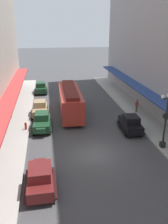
{
  "coord_description": "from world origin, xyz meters",
  "views": [
    {
      "loc": [
        -3.83,
        -17.63,
        10.84
      ],
      "look_at": [
        0.0,
        6.0,
        1.8
      ],
      "focal_mm": 37.51,
      "sensor_mm": 36.0,
      "label": 1
    }
  ],
  "objects": [
    {
      "name": "pedestrian_4",
      "position": [
        7.36,
        9.18,
        1.01
      ],
      "size": [
        0.36,
        0.28,
        1.67
      ],
      "color": "#4C4238",
      "rests_on": "sidewalk_right"
    },
    {
      "name": "fire_hydrant",
      "position": [
        -6.35,
        6.08,
        0.56
      ],
      "size": [
        0.24,
        0.24,
        0.82
      ],
      "color": "#B21E19",
      "rests_on": "sidewalk_left"
    },
    {
      "name": "lamp_post_with_clock",
      "position": [
        6.4,
        0.11,
        2.99
      ],
      "size": [
        1.42,
        0.44,
        5.16
      ],
      "color": "black",
      "rests_on": "sidewalk_right"
    },
    {
      "name": "pedestrian_1",
      "position": [
        -8.39,
        9.69,
        1.01
      ],
      "size": [
        0.36,
        0.28,
        1.67
      ],
      "color": "slate",
      "rests_on": "sidewalk_left"
    },
    {
      "name": "sidewalk_left",
      "position": [
        -7.5,
        0.0,
        0.07
      ],
      "size": [
        3.0,
        60.0,
        0.15
      ],
      "primitive_type": "cube",
      "color": "#A8A59E",
      "rests_on": "ground"
    },
    {
      "name": "parked_car_2",
      "position": [
        4.72,
        4.15,
        0.94
      ],
      "size": [
        2.29,
        4.31,
        1.84
      ],
      "color": "black",
      "rests_on": "ground"
    },
    {
      "name": "pedestrian_3",
      "position": [
        -8.47,
        5.95,
        0.99
      ],
      "size": [
        0.36,
        0.24,
        1.64
      ],
      "color": "#2D2D33",
      "rests_on": "sidewalk_left"
    },
    {
      "name": "streetcar",
      "position": [
        -1.07,
        10.25,
        1.9
      ],
      "size": [
        2.74,
        9.66,
        3.46
      ],
      "color": "#A52D23",
      "rests_on": "ground"
    },
    {
      "name": "ground_plane",
      "position": [
        0.0,
        0.0,
        0.0
      ],
      "size": [
        200.0,
        200.0,
        0.0
      ],
      "primitive_type": "plane",
      "color": "#424244"
    },
    {
      "name": "parked_car_0",
      "position": [
        -4.85,
        20.81,
        0.94
      ],
      "size": [
        2.19,
        4.28,
        1.84
      ],
      "color": "#193D23",
      "rests_on": "ground"
    },
    {
      "name": "parked_car_3",
      "position": [
        -4.67,
        -3.88,
        0.94
      ],
      "size": [
        2.21,
        4.28,
        1.84
      ],
      "color": "#591919",
      "rests_on": "ground"
    },
    {
      "name": "parked_car_1",
      "position": [
        -4.59,
        6.19,
        0.94
      ],
      "size": [
        2.31,
        4.32,
        1.84
      ],
      "color": "#193D23",
      "rests_on": "ground"
    },
    {
      "name": "parked_car_4",
      "position": [
        -4.86,
        10.46,
        0.94
      ],
      "size": [
        2.23,
        4.29,
        1.84
      ],
      "color": "#997F5B",
      "rests_on": "ground"
    }
  ]
}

